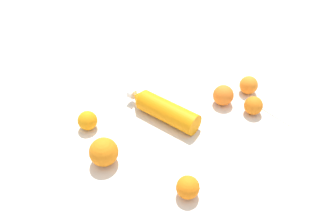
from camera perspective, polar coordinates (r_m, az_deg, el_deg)
The scene contains 9 objects.
ground_plane at distance 1.06m, azimuth 0.63°, elevation -1.16°, with size 2.40×2.40×0.00m, color silver.
water_bottle at distance 1.05m, azimuth -0.93°, elevation 0.46°, with size 0.13×0.27×0.07m.
orange_0 at distance 1.10m, azimuth 14.58°, elevation 1.09°, with size 0.06×0.06×0.06m, color orange.
orange_1 at distance 1.04m, azimuth -13.78°, elevation -1.45°, with size 0.06×0.06×0.06m, color orange.
orange_2 at distance 1.12m, azimuth 9.56°, elevation 2.89°, with size 0.07×0.07×0.07m, color orange.
orange_3 at distance 1.18m, azimuth 13.80°, elevation 4.56°, with size 0.06×0.06×0.06m, color orange.
orange_4 at distance 0.93m, azimuth -11.09°, elevation -6.81°, with size 0.08×0.08×0.08m, color orange.
orange_5 at distance 0.85m, azimuth 3.45°, elevation -12.91°, with size 0.06×0.06×0.06m, color orange.
folded_napkin at distance 1.18m, azimuth 19.84°, elevation 1.28°, with size 0.16×0.13×0.01m, color white.
Camera 1 is at (0.73, 0.27, 0.73)m, focal length 35.15 mm.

